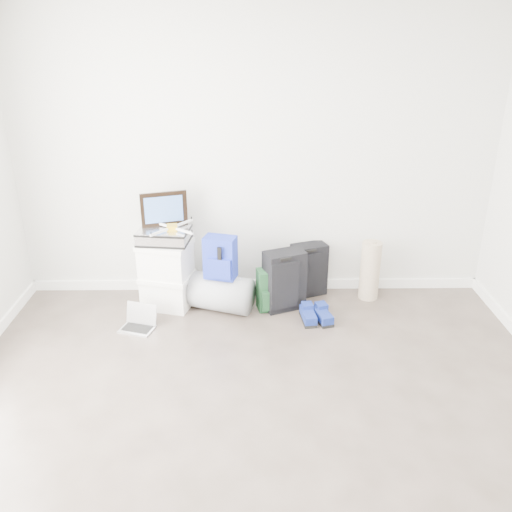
{
  "coord_description": "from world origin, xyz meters",
  "views": [
    {
      "loc": [
        -0.06,
        -2.46,
        2.5
      ],
      "look_at": [
        -0.0,
        1.9,
        0.62
      ],
      "focal_mm": 38.0,
      "sensor_mm": 36.0,
      "label": 1
    }
  ],
  "objects_px": {
    "large_suitcase": "(284,281)",
    "carry_on": "(309,270)",
    "duffel_bag": "(221,293)",
    "laptop": "(139,322)",
    "boxes_stack": "(167,274)",
    "briefcase": "(164,236)"
  },
  "relations": [
    {
      "from": "large_suitcase",
      "to": "carry_on",
      "type": "distance_m",
      "value": 0.39
    },
    {
      "from": "duffel_bag",
      "to": "large_suitcase",
      "type": "xyz_separation_m",
      "value": [
        0.59,
        0.02,
        0.11
      ]
    },
    {
      "from": "laptop",
      "to": "boxes_stack",
      "type": "bearing_deg",
      "value": 80.76
    },
    {
      "from": "laptop",
      "to": "briefcase",
      "type": "bearing_deg",
      "value": 80.76
    },
    {
      "from": "boxes_stack",
      "to": "laptop",
      "type": "distance_m",
      "value": 0.54
    },
    {
      "from": "carry_on",
      "to": "laptop",
      "type": "height_order",
      "value": "carry_on"
    },
    {
      "from": "large_suitcase",
      "to": "laptop",
      "type": "distance_m",
      "value": 1.38
    },
    {
      "from": "briefcase",
      "to": "laptop",
      "type": "height_order",
      "value": "briefcase"
    },
    {
      "from": "briefcase",
      "to": "large_suitcase",
      "type": "bearing_deg",
      "value": 3.7
    },
    {
      "from": "boxes_stack",
      "to": "duffel_bag",
      "type": "bearing_deg",
      "value": 4.38
    },
    {
      "from": "boxes_stack",
      "to": "carry_on",
      "type": "relative_size",
      "value": 1.24
    },
    {
      "from": "large_suitcase",
      "to": "carry_on",
      "type": "relative_size",
      "value": 1.09
    },
    {
      "from": "briefcase",
      "to": "laptop",
      "type": "distance_m",
      "value": 0.81
    },
    {
      "from": "boxes_stack",
      "to": "large_suitcase",
      "type": "xyz_separation_m",
      "value": [
        1.1,
        -0.07,
        -0.04
      ]
    },
    {
      "from": "briefcase",
      "to": "duffel_bag",
      "type": "bearing_deg",
      "value": -2.95
    },
    {
      "from": "duffel_bag",
      "to": "carry_on",
      "type": "distance_m",
      "value": 0.91
    },
    {
      "from": "briefcase",
      "to": "carry_on",
      "type": "distance_m",
      "value": 1.45
    },
    {
      "from": "large_suitcase",
      "to": "laptop",
      "type": "height_order",
      "value": "large_suitcase"
    },
    {
      "from": "boxes_stack",
      "to": "large_suitcase",
      "type": "height_order",
      "value": "boxes_stack"
    },
    {
      "from": "duffel_bag",
      "to": "laptop",
      "type": "xyz_separation_m",
      "value": [
        -0.72,
        -0.32,
        -0.12
      ]
    },
    {
      "from": "carry_on",
      "to": "laptop",
      "type": "relative_size",
      "value": 1.55
    },
    {
      "from": "briefcase",
      "to": "boxes_stack",
      "type": "bearing_deg",
      "value": 97.15
    }
  ]
}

